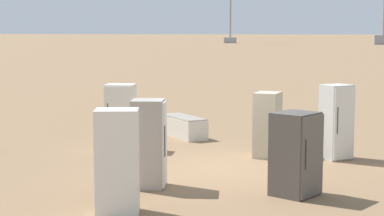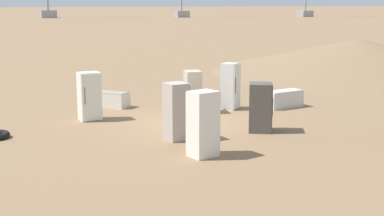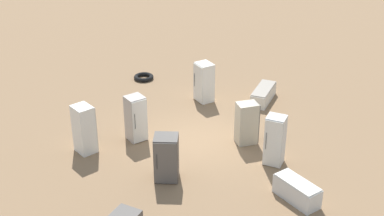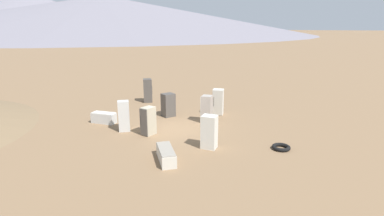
{
  "view_description": "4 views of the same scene",
  "coord_description": "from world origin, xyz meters",
  "px_view_note": "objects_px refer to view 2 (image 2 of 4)",
  "views": [
    {
      "loc": [
        2.11,
        -14.36,
        3.16
      ],
      "look_at": [
        -0.8,
        0.51,
        1.33
      ],
      "focal_mm": 60.0,
      "sensor_mm": 36.0,
      "label": 1
    },
    {
      "loc": [
        -7.26,
        -16.98,
        4.2
      ],
      "look_at": [
        -0.43,
        -1.44,
        0.84
      ],
      "focal_mm": 50.0,
      "sensor_mm": 36.0,
      "label": 2
    },
    {
      "loc": [
        15.58,
        -8.26,
        10.26
      ],
      "look_at": [
        -0.95,
        0.25,
        0.92
      ],
      "focal_mm": 50.0,
      "sensor_mm": 36.0,
      "label": 3
    },
    {
      "loc": [
        -8.48,
        15.24,
        6.09
      ],
      "look_at": [
        -1.07,
        -0.09,
        1.42
      ],
      "focal_mm": 28.0,
      "sensor_mm": 36.0,
      "label": 4
    }
  ],
  "objects_px": {
    "discarded_fridge_0": "(177,111)",
    "discarded_fridge_5": "(203,124)",
    "discarded_fridge_2": "(261,107)",
    "discarded_fridge_8": "(107,99)",
    "discarded_fridge_3": "(193,92)",
    "discarded_fridge_1": "(90,96)",
    "discarded_fridge_7": "(284,99)",
    "discarded_fridge_6": "(230,86)"
  },
  "relations": [
    {
      "from": "discarded_fridge_3",
      "to": "discarded_fridge_8",
      "type": "xyz_separation_m",
      "value": [
        -2.72,
        2.6,
        -0.51
      ]
    },
    {
      "from": "discarded_fridge_5",
      "to": "discarded_fridge_6",
      "type": "bearing_deg",
      "value": 42.92
    },
    {
      "from": "discarded_fridge_0",
      "to": "discarded_fridge_3",
      "type": "height_order",
      "value": "discarded_fridge_0"
    },
    {
      "from": "discarded_fridge_2",
      "to": "discarded_fridge_7",
      "type": "height_order",
      "value": "discarded_fridge_2"
    },
    {
      "from": "discarded_fridge_1",
      "to": "discarded_fridge_5",
      "type": "xyz_separation_m",
      "value": [
        1.78,
        -5.88,
        0.04
      ]
    },
    {
      "from": "discarded_fridge_1",
      "to": "discarded_fridge_0",
      "type": "bearing_deg",
      "value": 111.57
    },
    {
      "from": "discarded_fridge_7",
      "to": "discarded_fridge_8",
      "type": "bearing_deg",
      "value": 56.22
    },
    {
      "from": "discarded_fridge_2",
      "to": "discarded_fridge_8",
      "type": "xyz_separation_m",
      "value": [
        -3.54,
        6.29,
        -0.5
      ]
    },
    {
      "from": "discarded_fridge_1",
      "to": "discarded_fridge_2",
      "type": "distance_m",
      "value": 6.21
    },
    {
      "from": "discarded_fridge_0",
      "to": "discarded_fridge_5",
      "type": "relative_size",
      "value": 0.97
    },
    {
      "from": "discarded_fridge_0",
      "to": "discarded_fridge_1",
      "type": "distance_m",
      "value": 4.3
    },
    {
      "from": "discarded_fridge_2",
      "to": "discarded_fridge_5",
      "type": "bearing_deg",
      "value": -27.89
    },
    {
      "from": "discarded_fridge_5",
      "to": "discarded_fridge_0",
      "type": "bearing_deg",
      "value": 76.15
    },
    {
      "from": "discarded_fridge_5",
      "to": "discarded_fridge_6",
      "type": "relative_size",
      "value": 0.99
    },
    {
      "from": "discarded_fridge_3",
      "to": "discarded_fridge_5",
      "type": "bearing_deg",
      "value": -100.75
    },
    {
      "from": "discarded_fridge_1",
      "to": "discarded_fridge_8",
      "type": "distance_m",
      "value": 2.66
    },
    {
      "from": "discarded_fridge_2",
      "to": "discarded_fridge_5",
      "type": "height_order",
      "value": "discarded_fridge_5"
    },
    {
      "from": "discarded_fridge_3",
      "to": "discarded_fridge_7",
      "type": "relative_size",
      "value": 0.99
    },
    {
      "from": "discarded_fridge_0",
      "to": "discarded_fridge_8",
      "type": "bearing_deg",
      "value": 177.8
    },
    {
      "from": "discarded_fridge_5",
      "to": "discarded_fridge_7",
      "type": "xyz_separation_m",
      "value": [
        5.97,
        5.03,
        -0.57
      ]
    },
    {
      "from": "discarded_fridge_0",
      "to": "discarded_fridge_2",
      "type": "xyz_separation_m",
      "value": [
        2.94,
        -0.1,
        -0.09
      ]
    },
    {
      "from": "discarded_fridge_6",
      "to": "discarded_fridge_1",
      "type": "bearing_deg",
      "value": -41.1
    },
    {
      "from": "discarded_fridge_5",
      "to": "discarded_fridge_7",
      "type": "relative_size",
      "value": 1.12
    },
    {
      "from": "discarded_fridge_6",
      "to": "discarded_fridge_8",
      "type": "bearing_deg",
      "value": -68.65
    },
    {
      "from": "discarded_fridge_1",
      "to": "discarded_fridge_8",
      "type": "height_order",
      "value": "discarded_fridge_1"
    },
    {
      "from": "discarded_fridge_2",
      "to": "discarded_fridge_8",
      "type": "bearing_deg",
      "value": -120.95
    },
    {
      "from": "discarded_fridge_2",
      "to": "discarded_fridge_8",
      "type": "height_order",
      "value": "discarded_fridge_2"
    },
    {
      "from": "discarded_fridge_5",
      "to": "discarded_fridge_8",
      "type": "relative_size",
      "value": 0.98
    },
    {
      "from": "discarded_fridge_1",
      "to": "discarded_fridge_2",
      "type": "height_order",
      "value": "discarded_fridge_1"
    },
    {
      "from": "discarded_fridge_0",
      "to": "discarded_fridge_1",
      "type": "xyz_separation_m",
      "value": [
        -1.82,
        3.9,
        -0.02
      ]
    },
    {
      "from": "discarded_fridge_2",
      "to": "discarded_fridge_6",
      "type": "bearing_deg",
      "value": -163.16
    },
    {
      "from": "discarded_fridge_0",
      "to": "discarded_fridge_2",
      "type": "distance_m",
      "value": 2.94
    },
    {
      "from": "discarded_fridge_5",
      "to": "discarded_fridge_6",
      "type": "distance_m",
      "value": 6.82
    },
    {
      "from": "discarded_fridge_0",
      "to": "discarded_fridge_2",
      "type": "relative_size",
      "value": 1.11
    },
    {
      "from": "discarded_fridge_3",
      "to": "discarded_fridge_1",
      "type": "bearing_deg",
      "value": -174.08
    },
    {
      "from": "discarded_fridge_2",
      "to": "discarded_fridge_3",
      "type": "relative_size",
      "value": 0.99
    },
    {
      "from": "discarded_fridge_1",
      "to": "discarded_fridge_7",
      "type": "xyz_separation_m",
      "value": [
        7.75,
        -0.85,
        -0.52
      ]
    },
    {
      "from": "discarded_fridge_1",
      "to": "discarded_fridge_7",
      "type": "bearing_deg",
      "value": 170.34
    },
    {
      "from": "discarded_fridge_2",
      "to": "discarded_fridge_3",
      "type": "height_order",
      "value": "discarded_fridge_3"
    },
    {
      "from": "discarded_fridge_2",
      "to": "discarded_fridge_6",
      "type": "relative_size",
      "value": 0.87
    },
    {
      "from": "discarded_fridge_5",
      "to": "discarded_fridge_8",
      "type": "height_order",
      "value": "discarded_fridge_5"
    },
    {
      "from": "discarded_fridge_3",
      "to": "discarded_fridge_8",
      "type": "bearing_deg",
      "value": 146.57
    }
  ]
}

